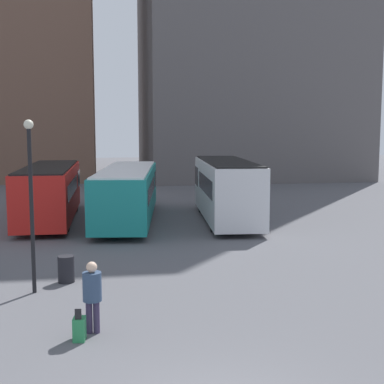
# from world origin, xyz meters

# --- Properties ---
(bus_0) EXTENTS (2.71, 10.12, 2.90)m
(bus_0) POSITION_xyz_m (-4.56, 20.53, 1.58)
(bus_0) COLOR red
(bus_0) RESTS_ON ground_plane
(bus_1) EXTENTS (4.11, 11.63, 2.79)m
(bus_1) POSITION_xyz_m (-0.53, 19.85, 1.53)
(bus_1) COLOR #19847F
(bus_1) RESTS_ON ground_plane
(bus_2) EXTENTS (3.26, 9.74, 3.19)m
(bus_2) POSITION_xyz_m (4.56, 18.96, 1.72)
(bus_2) COLOR silver
(bus_2) RESTS_ON ground_plane
(traveler) EXTENTS (0.50, 0.50, 1.74)m
(traveler) POSITION_xyz_m (-2.14, 4.37, 1.04)
(traveler) COLOR #382D4C
(traveler) RESTS_ON ground_plane
(suitcase) EXTENTS (0.31, 0.37, 0.79)m
(suitcase) POSITION_xyz_m (-2.44, 3.95, 0.28)
(suitcase) COLOR #28844C
(suitcase) RESTS_ON ground_plane
(lamp_post_0) EXTENTS (0.28, 0.28, 5.12)m
(lamp_post_0) POSITION_xyz_m (-3.91, 7.86, 3.05)
(lamp_post_0) COLOR black
(lamp_post_0) RESTS_ON ground_plane
(trash_bin) EXTENTS (0.52, 0.52, 0.85)m
(trash_bin) POSITION_xyz_m (-3.03, 8.80, 0.42)
(trash_bin) COLOR black
(trash_bin) RESTS_ON ground_plane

